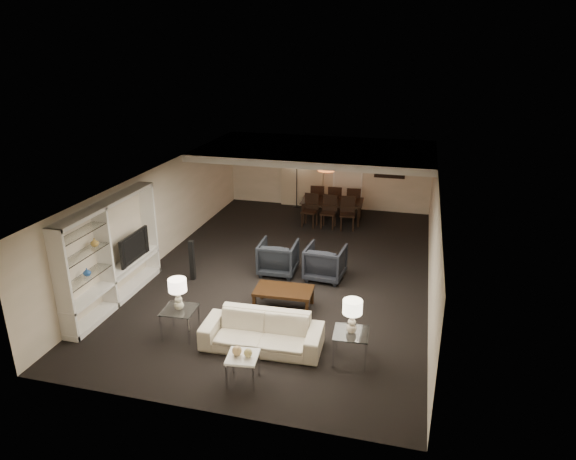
% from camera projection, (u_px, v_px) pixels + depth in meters
% --- Properties ---
extents(floor, '(11.00, 11.00, 0.00)m').
position_uv_depth(floor, '(288.00, 270.00, 13.19)').
color(floor, black).
rests_on(floor, ground).
extents(ceiling, '(7.00, 11.00, 0.02)m').
position_uv_depth(ceiling, '(288.00, 175.00, 12.32)').
color(ceiling, silver).
rests_on(ceiling, ground).
extents(wall_back, '(7.00, 0.02, 2.50)m').
position_uv_depth(wall_back, '(328.00, 172.00, 17.74)').
color(wall_back, beige).
rests_on(wall_back, ground).
extents(wall_front, '(7.00, 0.02, 2.50)m').
position_uv_depth(wall_front, '(197.00, 343.00, 7.77)').
color(wall_front, beige).
rests_on(wall_front, ground).
extents(wall_left, '(0.02, 11.00, 2.50)m').
position_uv_depth(wall_left, '(160.00, 213.00, 13.58)').
color(wall_left, beige).
rests_on(wall_left, ground).
extents(wall_right, '(0.02, 11.00, 2.50)m').
position_uv_depth(wall_right, '(433.00, 237.00, 11.93)').
color(wall_right, beige).
rests_on(wall_right, ground).
extents(ceiling_soffit, '(7.00, 4.00, 0.20)m').
position_uv_depth(ceiling_soffit, '(317.00, 151.00, 15.53)').
color(ceiling_soffit, silver).
rests_on(ceiling_soffit, ceiling).
extents(curtains, '(1.50, 0.12, 2.40)m').
position_uv_depth(curtains, '(302.00, 173.00, 17.90)').
color(curtains, beige).
rests_on(curtains, wall_back).
extents(door, '(0.90, 0.05, 2.10)m').
position_uv_depth(door, '(348.00, 179.00, 17.62)').
color(door, silver).
rests_on(door, wall_back).
extents(painting, '(0.95, 0.04, 0.65)m').
position_uv_depth(painting, '(390.00, 168.00, 17.11)').
color(painting, '#142D38').
rests_on(painting, wall_back).
extents(media_unit, '(0.38, 3.40, 2.35)m').
position_uv_depth(media_unit, '(112.00, 254.00, 11.20)').
color(media_unit, white).
rests_on(media_unit, wall_left).
extents(pendant_light, '(0.52, 0.52, 0.24)m').
position_uv_depth(pendant_light, '(326.00, 167.00, 15.62)').
color(pendant_light, '#D8591E').
rests_on(pendant_light, ceiling_soffit).
extents(sofa, '(2.33, 0.98, 0.67)m').
position_uv_depth(sofa, '(262.00, 332.00, 9.78)').
color(sofa, beige).
rests_on(sofa, floor).
extents(coffee_table, '(1.29, 0.78, 0.45)m').
position_uv_depth(coffee_table, '(284.00, 298.00, 11.27)').
color(coffee_table, black).
rests_on(coffee_table, floor).
extents(armchair_left, '(0.94, 0.97, 0.85)m').
position_uv_depth(armchair_left, '(278.00, 257.00, 12.88)').
color(armchair_left, black).
rests_on(armchair_left, floor).
extents(armchair_right, '(0.99, 1.01, 0.85)m').
position_uv_depth(armchair_right, '(325.00, 262.00, 12.60)').
color(armchair_right, black).
rests_on(armchair_right, floor).
extents(side_table_left, '(0.66, 0.66, 0.59)m').
position_uv_depth(side_table_left, '(180.00, 322.00, 10.20)').
color(side_table_left, silver).
rests_on(side_table_left, floor).
extents(side_table_right, '(0.67, 0.67, 0.59)m').
position_uv_depth(side_table_right, '(351.00, 346.00, 9.39)').
color(side_table_right, white).
rests_on(side_table_right, floor).
extents(table_lamp_left, '(0.40, 0.40, 0.65)m').
position_uv_depth(table_lamp_left, '(178.00, 294.00, 9.98)').
color(table_lamp_left, beige).
rests_on(table_lamp_left, side_table_left).
extents(table_lamp_right, '(0.40, 0.40, 0.65)m').
position_uv_depth(table_lamp_right, '(352.00, 317.00, 9.18)').
color(table_lamp_right, white).
rests_on(table_lamp_right, side_table_right).
extents(marble_table, '(0.58, 0.58, 0.53)m').
position_uv_depth(marble_table, '(243.00, 369.00, 8.81)').
color(marble_table, white).
rests_on(marble_table, floor).
extents(gold_gourd_a, '(0.17, 0.17, 0.17)m').
position_uv_depth(gold_gourd_a, '(237.00, 351.00, 8.71)').
color(gold_gourd_a, tan).
rests_on(gold_gourd_a, marble_table).
extents(gold_gourd_b, '(0.15, 0.15, 0.15)m').
position_uv_depth(gold_gourd_b, '(248.00, 353.00, 8.67)').
color(gold_gourd_b, tan).
rests_on(gold_gourd_b, marble_table).
extents(television, '(1.16, 0.15, 0.67)m').
position_uv_depth(television, '(130.00, 246.00, 11.85)').
color(television, black).
rests_on(television, media_unit).
extents(vase_blue, '(0.16, 0.16, 0.17)m').
position_uv_depth(vase_blue, '(87.00, 272.00, 10.40)').
color(vase_blue, '#2554A3').
rests_on(vase_blue, media_unit).
extents(vase_amber, '(0.17, 0.17, 0.18)m').
position_uv_depth(vase_amber, '(95.00, 242.00, 10.56)').
color(vase_amber, '#BC933E').
rests_on(vase_amber, media_unit).
extents(floor_speaker, '(0.12, 0.12, 1.02)m').
position_uv_depth(floor_speaker, '(192.00, 260.00, 12.52)').
color(floor_speaker, black).
rests_on(floor_speaker, floor).
extents(dining_table, '(2.03, 1.21, 0.69)m').
position_uv_depth(dining_table, '(332.00, 211.00, 16.62)').
color(dining_table, black).
rests_on(dining_table, floor).
extents(chair_nl, '(0.52, 0.52, 1.02)m').
position_uv_depth(chair_nl, '(310.00, 211.00, 16.11)').
color(chair_nl, black).
rests_on(chair_nl, floor).
extents(chair_nm, '(0.49, 0.49, 1.02)m').
position_uv_depth(chair_nm, '(328.00, 212.00, 15.97)').
color(chair_nm, black).
rests_on(chair_nm, floor).
extents(chair_nr, '(0.53, 0.53, 1.02)m').
position_uv_depth(chair_nr, '(348.00, 214.00, 15.83)').
color(chair_nr, black).
rests_on(chair_nr, floor).
extents(chair_fl, '(0.52, 0.52, 1.02)m').
position_uv_depth(chair_fl, '(318.00, 199.00, 17.29)').
color(chair_fl, black).
rests_on(chair_fl, floor).
extents(chair_fm, '(0.49, 0.49, 1.02)m').
position_uv_depth(chair_fm, '(335.00, 200.00, 17.15)').
color(chair_fm, black).
rests_on(chair_fm, floor).
extents(chair_fr, '(0.53, 0.53, 1.02)m').
position_uv_depth(chair_fr, '(353.00, 202.00, 17.01)').
color(chair_fr, black).
rests_on(chair_fr, floor).
extents(floor_lamp, '(0.28, 0.28, 1.71)m').
position_uv_depth(floor_lamp, '(297.00, 183.00, 17.85)').
color(floor_lamp, black).
rests_on(floor_lamp, floor).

